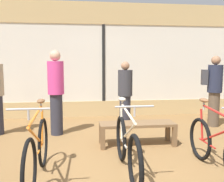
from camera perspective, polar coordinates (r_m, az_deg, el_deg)
ground_plane at (r=3.83m, az=3.21°, el=-17.12°), size 24.00×24.00×0.00m
shop_back_wall at (r=7.10m, az=-1.97°, el=7.27°), size 12.00×0.08×3.20m
bicycle_left at (r=3.44m, az=-16.68°, el=-12.99°), size 0.46×1.71×1.04m
bicycle_center at (r=3.52m, az=3.43°, el=-12.54°), size 0.46×1.73×1.03m
bicycle_right at (r=3.84m, az=22.81°, el=-11.66°), size 0.46×1.67×1.01m
display_bench at (r=4.72m, az=5.78°, el=-8.10°), size 1.40×0.44×0.42m
customer_near_rack at (r=5.87m, az=3.02°, el=-0.58°), size 0.37×0.37×1.56m
customer_by_window at (r=6.46m, az=22.25°, el=0.50°), size 0.55×0.43×1.70m
customer_mid_floor at (r=5.40m, az=-12.69°, el=0.09°), size 0.37×0.37×1.79m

